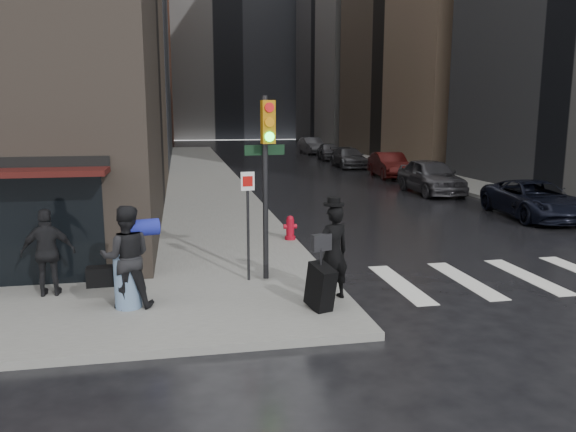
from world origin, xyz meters
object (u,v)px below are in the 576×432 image
object	(u,v)px
fire_hydrant	(290,229)
parked_car_5	(312,146)
man_greycoat	(48,252)
parked_car_4	(329,151)
man_overcoat	(330,258)
parked_car_1	(431,176)
parked_car_0	(534,200)
parked_car_3	(349,158)
parked_car_2	(389,165)
man_jeans	(126,257)
traffic_light	(265,163)

from	to	relation	value
fire_hydrant	parked_car_5	xyz separation A→B (m)	(9.21, 36.16, 0.30)
man_greycoat	parked_car_4	bearing A→B (deg)	-115.08
man_overcoat	parked_car_1	distance (m)	17.29
man_greycoat	parked_car_5	size ratio (longest dim) A/B	0.38
parked_car_0	parked_car_4	bearing A→B (deg)	97.16
parked_car_0	parked_car_3	xyz separation A→B (m)	(-0.93, 20.22, 0.00)
parked_car_3	man_greycoat	bearing A→B (deg)	-116.90
parked_car_2	parked_car_4	size ratio (longest dim) A/B	1.10
man_jeans	parked_car_5	world-z (taller)	man_jeans
traffic_light	parked_car_2	bearing A→B (deg)	53.51
man_jeans	parked_car_3	world-z (taller)	man_jeans
man_jeans	fire_hydrant	bearing A→B (deg)	-131.80
fire_hydrant	parked_car_1	bearing A→B (deg)	46.55
man_jeans	parked_car_1	distance (m)	19.33
man_overcoat	parked_car_3	world-z (taller)	man_overcoat
parked_car_3	man_overcoat	bearing A→B (deg)	-106.13
traffic_light	fire_hydrant	bearing A→B (deg)	62.68
parked_car_0	parked_car_5	size ratio (longest dim) A/B	1.05
man_overcoat	parked_car_2	world-z (taller)	man_overcoat
man_greycoat	fire_hydrant	bearing A→B (deg)	-145.81
man_jeans	parked_car_4	xyz separation A→B (m)	(13.31, 34.59, -0.44)
parked_car_1	parked_car_4	size ratio (longest dim) A/B	1.18
man_overcoat	man_greycoat	distance (m)	5.71
man_greycoat	parked_car_5	distance (m)	42.99
parked_car_1	parked_car_5	xyz separation A→B (m)	(0.49, 26.95, -0.06)
man_jeans	parked_car_3	size ratio (longest dim) A/B	0.42
fire_hydrant	parked_car_3	distance (m)	24.31
man_jeans	parked_car_3	xyz separation A→B (m)	(12.94, 27.85, -0.46)
man_overcoat	parked_car_0	world-z (taller)	man_overcoat
man_jeans	parked_car_5	xyz separation A→B (m)	(13.40, 41.33, -0.37)
fire_hydrant	parked_car_0	world-z (taller)	parked_car_0
man_greycoat	parked_car_2	size ratio (longest dim) A/B	0.39
parked_car_1	parked_car_4	bearing A→B (deg)	90.72
fire_hydrant	parked_car_5	distance (m)	37.32
parked_car_5	traffic_light	bearing A→B (deg)	-108.01
fire_hydrant	parked_car_0	size ratio (longest dim) A/B	0.15
parked_car_1	parked_car_2	world-z (taller)	parked_car_1
parked_car_3	fire_hydrant	bearing A→B (deg)	-109.47
man_jeans	parked_car_4	bearing A→B (deg)	-113.78
man_jeans	parked_car_5	distance (m)	43.45
traffic_light	fire_hydrant	xyz separation A→B (m)	(1.32, 3.87, -2.29)
man_greycoat	fire_hydrant	size ratio (longest dim) A/B	2.52
parked_car_3	parked_car_4	bearing A→B (deg)	88.47
man_overcoat	parked_car_5	world-z (taller)	man_overcoat
parked_car_4	man_overcoat	bearing A→B (deg)	-99.58
parked_car_2	parked_car_3	xyz separation A→B (m)	(-0.47, 6.74, -0.06)
traffic_light	parked_car_2	world-z (taller)	traffic_light
parked_car_0	parked_car_3	bearing A→B (deg)	98.60
man_overcoat	parked_car_4	xyz separation A→B (m)	(9.40, 34.97, -0.33)
man_overcoat	man_greycoat	bearing A→B (deg)	-32.73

